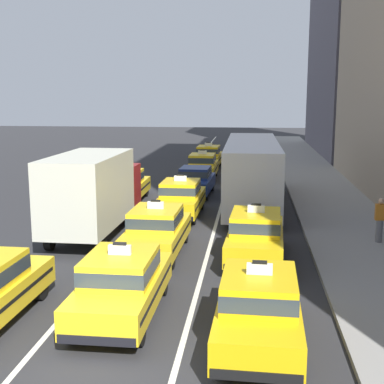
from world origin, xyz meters
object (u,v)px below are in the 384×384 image
(taxi_center_third, at_px, (181,198))
(taxi_center_nearest, at_px, (122,283))
(taxi_center_fifth, at_px, (202,166))
(taxi_center_second, at_px, (157,230))
(taxi_center_sixth, at_px, (209,156))
(taxi_right_second, at_px, (256,234))
(taxi_right_nearest, at_px, (259,306))
(sedan_center_fourth, at_px, (196,180))
(bus_right_third, at_px, (252,169))
(pedestrian_mid_block, at_px, (380,220))
(box_truck_left_second, at_px, (94,190))
(taxi_left_third, at_px, (125,185))

(taxi_center_third, bearing_deg, taxi_center_nearest, -89.96)
(taxi_center_fifth, bearing_deg, taxi_center_second, -90.15)
(taxi_center_sixth, bearing_deg, taxi_right_second, -81.37)
(taxi_right_nearest, bearing_deg, sedan_center_fourth, 100.58)
(bus_right_third, bearing_deg, taxi_right_second, -88.97)
(taxi_center_fifth, bearing_deg, taxi_right_nearest, -81.64)
(pedestrian_mid_block, bearing_deg, taxi_center_second, -166.34)
(taxi_center_second, relative_size, taxi_center_sixth, 1.00)
(box_truck_left_second, xyz_separation_m, taxi_right_second, (6.34, -2.65, -0.90))
(taxi_center_second, xyz_separation_m, taxi_right_nearest, (3.45, -6.38, 0.00))
(taxi_left_third, distance_m, taxi_center_second, 9.42)
(taxi_center_fifth, distance_m, taxi_right_nearest, 23.43)
(taxi_left_third, relative_size, sedan_center_fourth, 1.05)
(taxi_center_second, height_order, taxi_center_fifth, same)
(taxi_center_third, distance_m, taxi_center_fifth, 10.92)
(taxi_center_nearest, distance_m, sedan_center_fourth, 16.39)
(taxi_left_third, xyz_separation_m, pedestrian_mid_block, (11.17, -6.92, 0.10))
(taxi_center_nearest, distance_m, taxi_center_fifth, 22.11)
(taxi_center_sixth, bearing_deg, taxi_center_second, -89.98)
(taxi_left_third, distance_m, taxi_center_third, 4.43)
(taxi_center_nearest, distance_m, taxi_right_second, 6.09)
(taxi_center_third, height_order, bus_right_third, bus_right_third)
(taxi_center_nearest, relative_size, taxi_center_sixth, 0.99)
(taxi_center_third, distance_m, bus_right_third, 4.45)
(box_truck_left_second, height_order, taxi_center_nearest, box_truck_left_second)
(box_truck_left_second, height_order, taxi_center_second, box_truck_left_second)
(taxi_center_nearest, height_order, bus_right_third, bus_right_third)
(sedan_center_fourth, relative_size, pedestrian_mid_block, 2.66)
(taxi_center_sixth, distance_m, bus_right_third, 13.95)
(pedestrian_mid_block, bearing_deg, taxi_center_third, 153.41)
(taxi_right_nearest, bearing_deg, taxi_center_third, 105.44)
(taxi_center_third, relative_size, taxi_center_fifth, 1.00)
(taxi_right_second, bearing_deg, sedan_center_fourth, 105.95)
(taxi_center_third, bearing_deg, pedestrian_mid_block, -26.59)
(taxi_center_fifth, bearing_deg, taxi_right_second, -78.79)
(box_truck_left_second, height_order, sedan_center_fourth, box_truck_left_second)
(taxi_center_second, height_order, sedan_center_fourth, taxi_center_second)
(taxi_center_second, height_order, pedestrian_mid_block, taxi_center_second)
(taxi_center_nearest, height_order, taxi_center_fifth, same)
(taxi_center_sixth, bearing_deg, taxi_center_fifth, -89.45)
(taxi_right_nearest, bearing_deg, taxi_center_nearest, 162.39)
(taxi_left_third, bearing_deg, pedestrian_mid_block, -31.77)
(box_truck_left_second, relative_size, sedan_center_fourth, 1.60)
(taxi_right_second, bearing_deg, taxi_center_fifth, 101.21)
(sedan_center_fourth, xyz_separation_m, taxi_center_sixth, (-0.20, 11.29, 0.03))
(taxi_center_third, bearing_deg, sedan_center_fourth, 88.63)
(taxi_center_sixth, xyz_separation_m, pedestrian_mid_block, (7.96, -20.43, 0.10))
(taxi_center_fifth, xyz_separation_m, taxi_center_sixth, (-0.05, 5.56, 0.00))
(taxi_center_second, relative_size, pedestrian_mid_block, 2.80)
(taxi_left_third, distance_m, taxi_right_second, 11.25)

